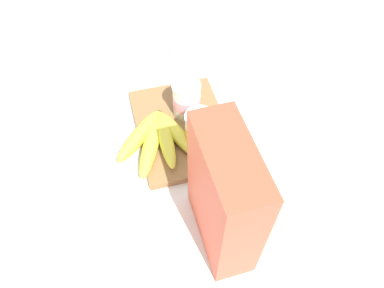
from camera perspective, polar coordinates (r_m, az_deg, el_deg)
ground_plane at (r=0.88m, az=-1.59°, el=2.18°), size 2.40×2.40×0.00m
cutting_board at (r=0.88m, az=-1.61°, el=2.54°), size 0.29×0.21×0.02m
cereal_box at (r=0.63m, az=5.09°, el=-8.61°), size 0.19×0.08×0.27m
yogurt_cup_front at (r=0.86m, az=-0.86°, el=7.04°), size 0.07×0.07×0.09m
yogurt_cup_back at (r=0.81m, az=1.23°, el=2.33°), size 0.07×0.07×0.09m
banana_bunch at (r=0.83m, az=-5.56°, el=0.97°), size 0.19×0.20×0.04m
spoon at (r=1.07m, az=-2.91°, el=13.73°), size 0.13×0.03×0.01m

